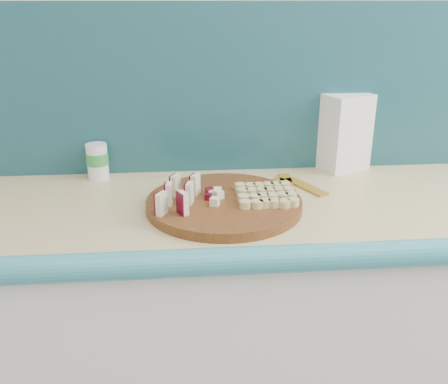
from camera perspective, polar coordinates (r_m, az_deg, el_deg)
kitchen_counter at (r=1.59m, az=9.83°, el=-16.30°), size 2.20×0.63×0.91m
backsplash at (r=1.56m, az=8.86°, el=11.59°), size 2.20×0.02×0.50m
cutting_board at (r=1.29m, az=0.00°, el=-1.34°), size 0.40×0.40×0.03m
apple_wedges at (r=1.25m, az=-5.21°, el=-0.20°), size 0.10×0.16×0.06m
apple_chunks at (r=1.28m, az=-1.09°, el=-0.47°), size 0.07×0.06×0.02m
banana_slices at (r=1.30m, az=4.87°, el=-0.28°), size 0.15×0.15×0.02m
flour_bag at (r=1.60m, az=13.69°, el=6.65°), size 0.17×0.14×0.24m
canister at (r=1.53m, az=-14.26°, el=3.50°), size 0.07×0.07×0.11m
banana_peel at (r=1.45m, az=7.20°, el=0.73°), size 0.22×0.19×0.01m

